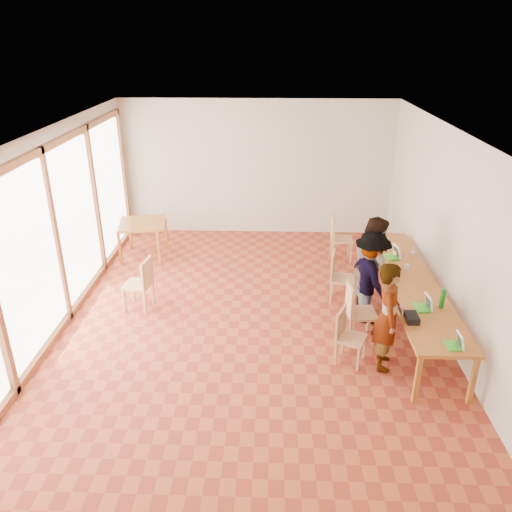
% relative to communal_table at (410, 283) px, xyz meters
% --- Properties ---
extents(ground, '(8.00, 8.00, 0.00)m').
position_rel_communal_table_xyz_m(ground, '(-2.50, -0.09, -0.70)').
color(ground, '#A74828').
rests_on(ground, ground).
extents(wall_back, '(6.00, 0.10, 3.00)m').
position_rel_communal_table_xyz_m(wall_back, '(-2.50, 3.91, 0.80)').
color(wall_back, beige).
rests_on(wall_back, ground).
extents(wall_front, '(6.00, 0.10, 3.00)m').
position_rel_communal_table_xyz_m(wall_front, '(-2.50, -4.09, 0.80)').
color(wall_front, beige).
rests_on(wall_front, ground).
extents(wall_right, '(0.10, 8.00, 3.00)m').
position_rel_communal_table_xyz_m(wall_right, '(0.50, -0.09, 0.80)').
color(wall_right, beige).
rests_on(wall_right, ground).
extents(window_wall, '(0.10, 8.00, 3.00)m').
position_rel_communal_table_xyz_m(window_wall, '(-5.46, -0.09, 0.80)').
color(window_wall, white).
rests_on(window_wall, ground).
extents(ceiling, '(6.00, 8.00, 0.04)m').
position_rel_communal_table_xyz_m(ceiling, '(-2.50, -0.09, 2.32)').
color(ceiling, white).
rests_on(ceiling, wall_back).
extents(communal_table, '(0.80, 4.00, 0.75)m').
position_rel_communal_table_xyz_m(communal_table, '(0.00, 0.00, 0.00)').
color(communal_table, '#A76C25').
rests_on(communal_table, ground).
extents(side_table, '(0.90, 0.90, 0.75)m').
position_rel_communal_table_xyz_m(side_table, '(-4.79, 2.41, -0.03)').
color(side_table, '#A76C25').
rests_on(side_table, ground).
extents(chair_near, '(0.50, 0.50, 0.43)m').
position_rel_communal_table_xyz_m(chair_near, '(-1.12, -1.07, -0.21)').
color(chair_near, tan).
rests_on(chair_near, ground).
extents(chair_mid, '(0.46, 0.46, 0.49)m').
position_rel_communal_table_xyz_m(chair_mid, '(-0.91, -0.52, -0.14)').
color(chair_mid, tan).
rests_on(chair_mid, ground).
extents(chair_far, '(0.48, 0.48, 0.47)m').
position_rel_communal_table_xyz_m(chair_far, '(-1.03, 0.68, -0.16)').
color(chair_far, tan).
rests_on(chair_far, ground).
extents(chair_empty, '(0.44, 0.44, 0.49)m').
position_rel_communal_table_xyz_m(chair_empty, '(-0.84, 2.42, -0.14)').
color(chair_empty, tan).
rests_on(chair_empty, ground).
extents(chair_spare, '(0.49, 0.49, 0.48)m').
position_rel_communal_table_xyz_m(chair_spare, '(-4.29, 0.29, -0.15)').
color(chair_spare, tan).
rests_on(chair_spare, ground).
extents(person_near, '(0.45, 0.62, 1.56)m').
position_rel_communal_table_xyz_m(person_near, '(-0.59, -1.17, 0.08)').
color(person_near, gray).
rests_on(person_near, ground).
extents(person_mid, '(0.65, 0.83, 1.69)m').
position_rel_communal_table_xyz_m(person_mid, '(-0.53, 0.23, 0.14)').
color(person_mid, gray).
rests_on(person_mid, ground).
extents(person_far, '(0.85, 1.11, 1.52)m').
position_rel_communal_table_xyz_m(person_far, '(-0.60, 0.07, 0.06)').
color(person_far, gray).
rests_on(person_far, ground).
extents(laptop_near, '(0.19, 0.23, 0.19)m').
position_rel_communal_table_xyz_m(laptop_near, '(0.11, -1.80, 0.10)').
color(laptop_near, green).
rests_on(laptop_near, communal_table).
extents(laptop_mid, '(0.24, 0.27, 0.21)m').
position_rel_communal_table_xyz_m(laptop_mid, '(-0.02, -0.89, 0.11)').
color(laptop_mid, green).
rests_on(laptop_mid, communal_table).
extents(laptop_far, '(0.28, 0.30, 0.22)m').
position_rel_communal_table_xyz_m(laptop_far, '(-0.07, 0.84, 0.11)').
color(laptop_far, green).
rests_on(laptop_far, communal_table).
extents(yellow_mug, '(0.18, 0.18, 0.11)m').
position_rel_communal_table_xyz_m(yellow_mug, '(-0.01, 0.91, 0.10)').
color(yellow_mug, yellow).
rests_on(yellow_mug, communal_table).
extents(green_bottle, '(0.07, 0.07, 0.28)m').
position_rel_communal_table_xyz_m(green_bottle, '(0.22, -0.85, 0.19)').
color(green_bottle, '#106715').
rests_on(green_bottle, communal_table).
extents(clear_glass, '(0.07, 0.07, 0.09)m').
position_rel_communal_table_xyz_m(clear_glass, '(0.04, 0.38, 0.09)').
color(clear_glass, silver).
rests_on(clear_glass, communal_table).
extents(condiment_cup, '(0.08, 0.08, 0.06)m').
position_rel_communal_table_xyz_m(condiment_cup, '(0.28, 0.96, 0.08)').
color(condiment_cup, white).
rests_on(condiment_cup, communal_table).
extents(pink_phone, '(0.05, 0.10, 0.01)m').
position_rel_communal_table_xyz_m(pink_phone, '(-0.33, -0.87, 0.05)').
color(pink_phone, '#BA4260').
rests_on(pink_phone, communal_table).
extents(black_pouch, '(0.16, 0.26, 0.09)m').
position_rel_communal_table_xyz_m(black_pouch, '(-0.28, -1.21, 0.09)').
color(black_pouch, black).
rests_on(black_pouch, communal_table).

